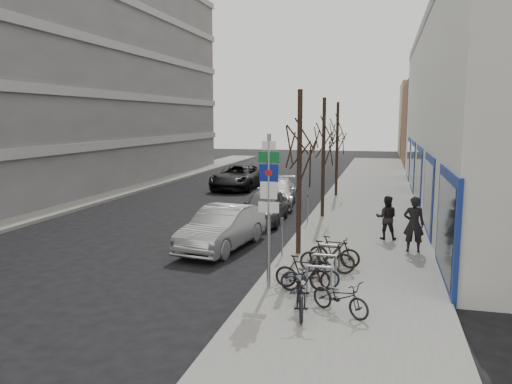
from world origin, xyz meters
The scene contains 25 objects.
ground centered at (0.00, 0.00, 0.00)m, with size 120.00×120.00×0.00m, color black.
sidewalk_east centered at (4.50, 10.00, 0.07)m, with size 5.00×70.00×0.15m, color slate.
sidewalk_west centered at (-11.00, 10.00, 0.07)m, with size 3.00×70.00×0.15m, color slate.
brick_building_far centered at (13.00, 40.00, 4.00)m, with size 12.00×14.00×8.00m, color brown.
tan_building_far centered at (13.50, 55.00, 4.50)m, with size 13.00×12.00×9.00m, color #937A5B.
highway_sign_pole centered at (2.40, -0.01, 2.46)m, with size 0.55×0.10×4.20m.
bike_rack centered at (3.80, 0.60, 0.66)m, with size 0.66×2.26×0.83m.
tree_near centered at (2.60, 3.50, 4.10)m, with size 1.80×1.80×5.50m.
tree_mid centered at (2.60, 10.00, 4.10)m, with size 1.80×1.80×5.50m.
tree_far centered at (2.60, 16.50, 4.10)m, with size 1.80×1.80×5.50m.
meter_front centered at (2.15, 3.00, 0.92)m, with size 0.10×0.08×1.27m.
meter_mid centered at (2.15, 8.50, 0.92)m, with size 0.10×0.08×1.27m.
meter_back centered at (2.15, 14.00, 0.92)m, with size 0.10×0.08×1.27m.
bike_near_left centered at (3.51, -1.51, 0.75)m, with size 0.60×1.97×1.20m, color black.
bike_near_right centered at (3.31, 0.04, 0.61)m, with size 0.45×1.51×0.92m, color black.
bike_mid_curb centered at (3.51, 0.02, 0.63)m, with size 0.47×1.57×0.96m, color black.
bike_mid_inner centered at (3.77, 1.59, 0.64)m, with size 0.48×1.61×0.98m, color black.
bike_far_curb centered at (4.41, -1.39, 0.62)m, with size 0.46×1.54×0.94m, color black.
bike_far_inner centered at (3.90, 2.25, 0.63)m, with size 0.47×1.58×0.96m, color black.
parked_car_front centered at (-0.20, 3.98, 0.75)m, with size 1.58×4.54×1.50m, color #B5B6BA.
parked_car_mid centered at (0.20, 8.84, 0.70)m, with size 1.66×4.14×1.41m, color #505156.
parked_car_back centered at (-0.20, 13.04, 0.70)m, with size 1.97×4.86×1.41m, color #ACADB2.
lane_car centered at (-4.01, 18.73, 0.79)m, with size 2.61×5.67×1.58m, color black.
pedestrian_near centered at (6.29, 4.65, 1.09)m, with size 0.69×0.45×1.88m, color black.
pedestrian_far centered at (5.42, 6.25, 0.97)m, with size 0.60×0.41×1.64m, color black.
Camera 1 is at (5.26, -12.42, 4.59)m, focal length 35.00 mm.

